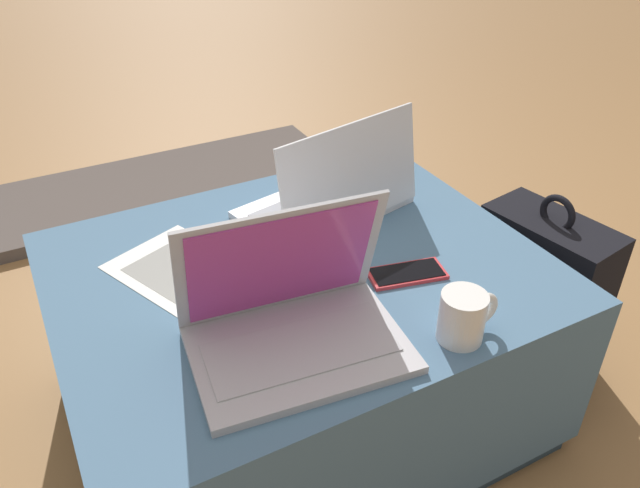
% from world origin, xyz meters
% --- Properties ---
extents(ground_plane, '(14.00, 14.00, 0.00)m').
position_xyz_m(ground_plane, '(0.00, 0.00, 0.00)').
color(ground_plane, '#9E7042').
extents(ottoman, '(0.97, 0.79, 0.43)m').
position_xyz_m(ottoman, '(0.00, 0.00, 0.22)').
color(ottoman, '#2A3D4E').
rests_on(ottoman, ground_plane).
extents(laptop_near, '(0.39, 0.29, 0.25)m').
position_xyz_m(laptop_near, '(-0.11, -0.20, 0.48)').
color(laptop_near, '#B7B7BC').
rests_on(laptop_near, ottoman).
extents(laptop_far, '(0.42, 0.30, 0.24)m').
position_xyz_m(laptop_far, '(0.16, 0.15, 0.48)').
color(laptop_far, silver).
rests_on(laptop_far, ottoman).
extents(cell_phone, '(0.17, 0.10, 0.01)m').
position_xyz_m(cell_phone, '(0.18, -0.13, 0.43)').
color(cell_phone, red).
rests_on(cell_phone, ottoman).
extents(backpack, '(0.24, 0.33, 0.49)m').
position_xyz_m(backpack, '(0.62, -0.10, 0.20)').
color(backpack, black).
rests_on(backpack, ground_plane).
extents(paper_sheet, '(0.31, 0.35, 0.00)m').
position_xyz_m(paper_sheet, '(-0.21, 0.09, 0.43)').
color(paper_sheet, white).
rests_on(paper_sheet, ottoman).
extents(coffee_mug, '(0.12, 0.08, 0.09)m').
position_xyz_m(coffee_mug, '(0.16, -0.32, 0.47)').
color(coffee_mug, white).
rests_on(coffee_mug, ottoman).
extents(fireplace_hearth, '(1.40, 0.50, 0.04)m').
position_xyz_m(fireplace_hearth, '(0.00, 1.25, 0.02)').
color(fireplace_hearth, '#564C47').
rests_on(fireplace_hearth, ground_plane).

